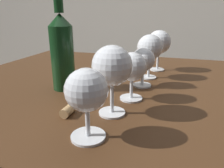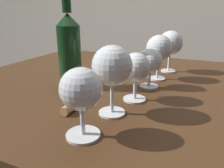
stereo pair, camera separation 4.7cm
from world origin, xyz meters
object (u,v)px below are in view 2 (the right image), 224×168
object	(u,v)px
wine_glass_port	(136,69)
wine_bottle	(69,49)
wine_glass_pinot	(150,62)
wine_glass_merlot	(158,49)
wine_glass_chardonnay	(171,44)
wine_glass_amber	(112,67)
cork	(69,109)
wine_glass_rose	(81,91)

from	to	relation	value
wine_glass_port	wine_bottle	world-z (taller)	wine_bottle
wine_glass_pinot	wine_glass_merlot	bearing A→B (deg)	87.45
wine_glass_port	wine_glass_merlot	world-z (taller)	wine_glass_merlot
wine_glass_port	wine_glass_merlot	size ratio (longest dim) A/B	0.84
wine_glass_chardonnay	wine_bottle	xyz separation A→B (m)	(-0.25, -0.30, 0.01)
wine_glass_amber	cork	bearing A→B (deg)	-158.73
wine_glass_rose	wine_glass_chardonnay	world-z (taller)	wine_glass_chardonnay
wine_glass_amber	wine_glass_pinot	xyz separation A→B (m)	(0.03, 0.21, -0.03)
wine_bottle	wine_glass_chardonnay	bearing A→B (deg)	50.37
wine_glass_rose	wine_glass_merlot	distance (m)	0.42
wine_glass_merlot	cork	xyz separation A→B (m)	(-0.13, -0.34, -0.10)
wine_glass_merlot	wine_glass_chardonnay	xyz separation A→B (m)	(0.02, 0.12, 0.00)
wine_glass_port	wine_glass_merlot	xyz separation A→B (m)	(0.01, 0.21, 0.02)
wine_glass_port	wine_glass_chardonnay	bearing A→B (deg)	83.62
wine_glass_merlot	cork	bearing A→B (deg)	-111.16
wine_glass_port	wine_glass_pinot	distance (m)	0.12
cork	wine_glass_amber	bearing A→B (deg)	21.27
wine_glass_rose	wine_bottle	xyz separation A→B (m)	(-0.18, 0.23, 0.03)
wine_glass_port	wine_bottle	distance (m)	0.22
wine_glass_amber	wine_glass_merlot	xyz separation A→B (m)	(0.04, 0.31, -0.00)
wine_glass_rose	wine_glass_chardonnay	size ratio (longest dim) A/B	0.85
wine_glass_pinot	wine_glass_chardonnay	xyz separation A→B (m)	(0.03, 0.21, 0.03)
wine_glass_merlot	cork	size ratio (longest dim) A/B	3.67
wine_glass_rose	wine_glass_amber	bearing A→B (deg)	82.88
wine_glass_chardonnay	wine_glass_port	bearing A→B (deg)	-96.38
wine_glass_port	wine_bottle	size ratio (longest dim) A/B	0.42
wine_bottle	cork	world-z (taller)	wine_bottle
wine_glass_rose	wine_bottle	size ratio (longest dim) A/B	0.44
wine_glass_amber	wine_glass_merlot	world-z (taller)	wine_glass_amber
cork	wine_glass_rose	bearing A→B (deg)	-41.24
wine_glass_merlot	wine_bottle	world-z (taller)	wine_bottle
wine_glass_port	wine_glass_chardonnay	world-z (taller)	wine_glass_chardonnay
wine_glass_port	cork	bearing A→B (deg)	-131.32
wine_glass_pinot	wine_glass_merlot	xyz separation A→B (m)	(0.00, 0.09, 0.03)
wine_glass_amber	wine_glass_port	distance (m)	0.10
wine_glass_port	cork	size ratio (longest dim) A/B	3.07
wine_glass_pinot	wine_glass_rose	bearing A→B (deg)	-98.45
wine_glass_port	wine_bottle	bearing A→B (deg)	174.09
wine_glass_port	wine_glass_merlot	distance (m)	0.21
wine_glass_pinot	cork	distance (m)	0.29
wine_glass_rose	wine_glass_amber	xyz separation A→B (m)	(0.01, 0.11, 0.02)
wine_glass_rose	wine_glass_pinot	distance (m)	0.33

